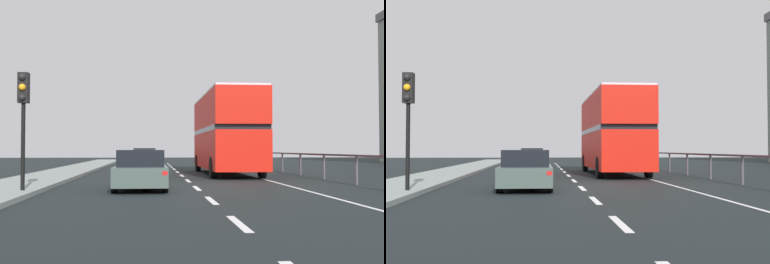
# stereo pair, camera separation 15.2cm
# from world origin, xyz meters

# --- Properties ---
(ground_plane) EXTENTS (75.01, 120.00, 0.10)m
(ground_plane) POSITION_xyz_m (0.00, 0.00, -0.05)
(ground_plane) COLOR black
(near_sidewalk_kerb) EXTENTS (2.69, 80.00, 0.14)m
(near_sidewalk_kerb) POSITION_xyz_m (-6.28, 0.00, 0.07)
(near_sidewalk_kerb) COLOR gray
(near_sidewalk_kerb) RESTS_ON ground
(lane_paint_markings) EXTENTS (3.60, 46.00, 0.01)m
(lane_paint_markings) POSITION_xyz_m (2.11, 8.31, 0.00)
(lane_paint_markings) COLOR silver
(lane_paint_markings) RESTS_ON ground
(bridge_side_railing) EXTENTS (0.10, 42.00, 1.14)m
(bridge_side_railing) POSITION_xyz_m (6.17, 9.00, 0.92)
(bridge_side_railing) COLOR #4D4751
(bridge_side_railing) RESTS_ON ground
(double_decker_bus_red) EXTENTS (2.59, 10.16, 4.24)m
(double_decker_bus_red) POSITION_xyz_m (2.45, 8.33, 2.27)
(double_decker_bus_red) COLOR red
(double_decker_bus_red) RESTS_ON ground
(hatchback_car_near) EXTENTS (1.77, 4.49, 1.32)m
(hatchback_car_near) POSITION_xyz_m (-1.91, -0.96, 0.64)
(hatchback_car_near) COLOR #41514B
(hatchback_car_near) RESTS_ON ground
(traffic_signal_pole) EXTENTS (0.30, 0.42, 3.47)m
(traffic_signal_pole) POSITION_xyz_m (-5.35, -2.94, 2.75)
(traffic_signal_pole) COLOR black
(traffic_signal_pole) RESTS_ON near_sidewalk_kerb
(sedan_car_ahead) EXTENTS (1.89, 4.34, 1.41)m
(sedan_car_ahead) POSITION_xyz_m (-2.03, 20.13, 0.68)
(sedan_car_ahead) COLOR #19292F
(sedan_car_ahead) RESTS_ON ground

